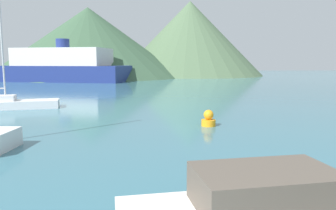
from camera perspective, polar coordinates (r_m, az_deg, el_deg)
ferry_distant at (r=59.96m, az=-17.73°, el=6.38°), size 23.62×14.16×7.23m
buoy_marker at (r=17.34m, az=7.07°, el=-2.49°), size 0.75×0.75×0.86m
hill_west at (r=76.27m, az=-13.66°, el=10.55°), size 42.70×42.70×15.23m
hill_central at (r=82.42m, az=3.83°, el=11.47°), size 35.48×35.48×17.99m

